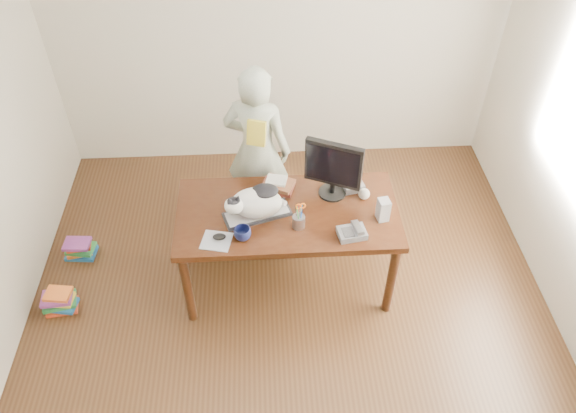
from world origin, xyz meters
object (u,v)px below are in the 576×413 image
at_px(calculator, 351,182).
at_px(pen_cup, 299,220).
at_px(desk, 287,219).
at_px(cat, 255,202).
at_px(book_pile_b, 80,248).
at_px(person, 258,150).
at_px(book_stack, 278,185).
at_px(mouse, 219,237).
at_px(coffee_mug, 243,234).
at_px(phone, 352,232).
at_px(speaker, 383,210).
at_px(keyboard, 257,214).
at_px(monitor, 333,167).
at_px(baseball, 364,194).
at_px(book_pile_a, 60,301).

bearing_deg(calculator, pen_cup, -148.75).
height_order(desk, pen_cup, pen_cup).
xyz_separation_m(cat, book_pile_b, (-1.49, 0.38, -0.81)).
distance_m(person, book_pile_b, 1.70).
bearing_deg(book_stack, person, 127.99).
xyz_separation_m(mouse, coffee_mug, (0.16, -0.00, 0.03)).
height_order(phone, speaker, speaker).
bearing_deg(book_pile_b, keyboard, -14.02).
relative_size(cat, monitor, 0.96).
relative_size(monitor, pen_cup, 2.14).
xyz_separation_m(monitor, book_pile_b, (-2.06, 0.19, -0.94)).
xyz_separation_m(desk, book_stack, (-0.06, 0.17, 0.19)).
distance_m(pen_cup, baseball, 0.56).
height_order(desk, coffee_mug, coffee_mug).
bearing_deg(book_pile_b, phone, -15.74).
bearing_deg(desk, book_pile_a, -170.97).
bearing_deg(mouse, keyboard, 51.81).
relative_size(baseball, calculator, 0.36).
bearing_deg(book_stack, pen_cup, -52.06).
xyz_separation_m(speaker, book_pile_a, (-2.42, -0.10, -0.75)).
bearing_deg(desk, phone, -37.81).
bearing_deg(book_pile_a, book_pile_b, 86.87).
bearing_deg(speaker, monitor, 131.09).
height_order(speaker, book_stack, speaker).
bearing_deg(cat, desk, 8.21).
distance_m(phone, book_stack, 0.70).
bearing_deg(mouse, baseball, 31.05).
relative_size(cat, calculator, 1.98).
distance_m(baseball, book_stack, 0.64).
xyz_separation_m(desk, phone, (0.43, -0.33, 0.18)).
height_order(book_pile_a, book_pile_b, book_pile_a).
bearing_deg(baseball, speaker, -65.84).
distance_m(mouse, calculator, 1.09).
bearing_deg(cat, phone, -35.91).
height_order(mouse, speaker, speaker).
height_order(person, book_pile_b, person).
bearing_deg(person, monitor, 151.27).
relative_size(keyboard, book_stack, 1.84).
height_order(baseball, book_pile_b, baseball).
distance_m(speaker, baseball, 0.24).
xyz_separation_m(keyboard, baseball, (0.79, 0.14, 0.03)).
bearing_deg(mouse, calculator, 39.64).
relative_size(baseball, book_stack, 0.30).
xyz_separation_m(coffee_mug, book_stack, (0.26, 0.50, -0.01)).
relative_size(book_stack, book_pile_b, 1.06).
bearing_deg(cat, keyboard, 8.36).
height_order(book_stack, calculator, book_stack).
height_order(speaker, baseball, speaker).
height_order(desk, book_pile_b, desk).
xyz_separation_m(keyboard, phone, (0.65, -0.23, 0.02)).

